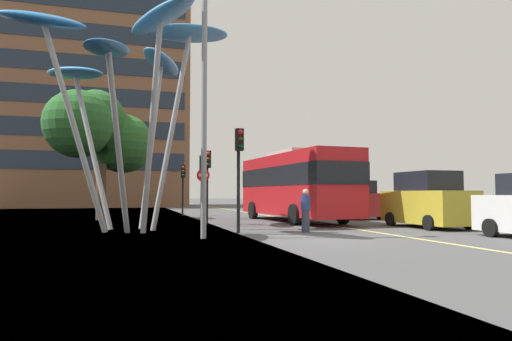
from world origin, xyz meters
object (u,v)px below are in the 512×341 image
at_px(traffic_light_kerb_near, 239,157).
at_px(street_lamp, 213,69).
at_px(red_bus, 295,183).
at_px(traffic_light_kerb_far, 208,171).
at_px(leaf_sculpture, 124,58).
at_px(traffic_light_island_mid, 202,173).
at_px(pedestrian, 306,211).
at_px(car_parked_far, 355,201).
at_px(car_far_side, 274,199).
at_px(traffic_light_opposite, 183,179).
at_px(car_side_street, 315,199).
at_px(no_entry_sign, 203,187).
at_px(car_parked_mid, 427,201).

distance_m(traffic_light_kerb_near, street_lamp, 3.38).
bearing_deg(red_bus, traffic_light_kerb_far, -166.75).
distance_m(leaf_sculpture, traffic_light_island_mid, 9.32).
height_order(traffic_light_kerb_far, pedestrian, traffic_light_kerb_far).
xyz_separation_m(traffic_light_kerb_far, car_parked_far, (9.00, 2.69, -1.46)).
height_order(traffic_light_island_mid, car_far_side, traffic_light_island_mid).
height_order(traffic_light_opposite, car_far_side, traffic_light_opposite).
relative_size(leaf_sculpture, car_parked_far, 2.27).
bearing_deg(car_parked_far, red_bus, -159.70).
bearing_deg(traffic_light_kerb_far, car_side_street, 42.96).
relative_size(traffic_light_opposite, no_entry_sign, 1.26).
distance_m(leaf_sculpture, car_parked_mid, 13.62).
relative_size(car_parked_far, pedestrian, 2.52).
relative_size(traffic_light_kerb_far, car_far_side, 0.75).
bearing_deg(traffic_light_opposite, red_bus, -56.04).
xyz_separation_m(traffic_light_kerb_near, car_parked_far, (8.72, 7.67, -1.71)).
relative_size(car_far_side, no_entry_sign, 1.78).
relative_size(traffic_light_kerb_near, street_lamp, 0.43).
bearing_deg(traffic_light_opposite, car_side_street, -0.05).
bearing_deg(traffic_light_opposite, traffic_light_kerb_near, -88.27).
bearing_deg(traffic_light_kerb_near, car_far_side, 68.44).
relative_size(traffic_light_island_mid, car_far_side, 0.78).
xyz_separation_m(car_parked_far, street_lamp, (-9.98, -9.20, 4.44)).
bearing_deg(car_side_street, red_bus, -120.24).
relative_size(traffic_light_kerb_near, car_far_side, 0.83).
bearing_deg(car_side_street, traffic_light_kerb_far, -137.04).
relative_size(traffic_light_island_mid, pedestrian, 2.23).
bearing_deg(traffic_light_opposite, traffic_light_kerb_far, -89.16).
distance_m(car_far_side, pedestrian, 21.86).
bearing_deg(leaf_sculpture, car_parked_mid, -7.78).
xyz_separation_m(red_bus, street_lamp, (-5.73, -7.63, 3.47)).
relative_size(traffic_light_kerb_far, car_parked_mid, 0.80).
bearing_deg(red_bus, car_side_street, 59.76).
bearing_deg(car_far_side, traffic_light_island_mid, -125.30).
relative_size(traffic_light_kerb_far, traffic_light_opposite, 1.05).
bearing_deg(pedestrian, traffic_light_opposite, 101.62).
bearing_deg(car_parked_mid, car_side_street, 88.15).
height_order(car_parked_far, street_lamp, street_lamp).
bearing_deg(car_parked_far, no_entry_sign, -162.99).
distance_m(car_parked_far, pedestrian, 10.22).
bearing_deg(street_lamp, car_parked_mid, 12.06).
xyz_separation_m(traffic_light_kerb_near, no_entry_sign, (-0.51, 4.84, -1.02)).
bearing_deg(traffic_light_opposite, traffic_light_island_mid, -81.53).
xyz_separation_m(traffic_light_kerb_near, traffic_light_opposite, (-0.40, 13.32, -0.37)).
xyz_separation_m(leaf_sculpture, traffic_light_kerb_near, (4.06, -2.18, -3.94)).
relative_size(red_bus, traffic_light_kerb_near, 2.64).
relative_size(traffic_light_opposite, car_side_street, 0.80).
distance_m(car_parked_far, car_far_side, 13.05).
distance_m(car_far_side, street_lamp, 24.59).
xyz_separation_m(traffic_light_kerb_far, traffic_light_opposite, (-0.12, 8.35, -0.12)).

